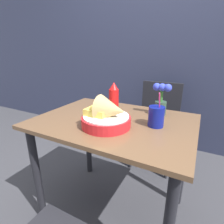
{
  "coord_description": "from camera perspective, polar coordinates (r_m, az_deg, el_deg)",
  "views": [
    {
      "loc": [
        0.46,
        -0.9,
        1.13
      ],
      "look_at": [
        0.0,
        -0.03,
        0.79
      ],
      "focal_mm": 28.0,
      "sensor_mm": 36.0,
      "label": 1
    }
  ],
  "objects": [
    {
      "name": "food_basket",
      "position": [
        0.96,
        -1.42,
        -1.35
      ],
      "size": [
        0.28,
        0.28,
        0.18
      ],
      "color": "red",
      "rests_on": "dining_table"
    },
    {
      "name": "chair_far_window",
      "position": [
        1.85,
        14.69,
        -1.21
      ],
      "size": [
        0.4,
        0.4,
        0.84
      ],
      "color": "black",
      "rests_on": "ground_plane"
    },
    {
      "name": "drink_cup",
      "position": [
        1.0,
        14.22,
        -1.62
      ],
      "size": [
        0.09,
        0.09,
        0.2
      ],
      "color": "navy",
      "rests_on": "dining_table"
    },
    {
      "name": "flower_vase",
      "position": [
        1.18,
        15.74,
        3.94
      ],
      "size": [
        0.12,
        0.07,
        0.21
      ],
      "color": "#2D4738",
      "rests_on": "dining_table"
    },
    {
      "name": "wall_window",
      "position": [
        2.19,
        16.8,
        22.89
      ],
      "size": [
        7.0,
        0.06,
        2.6
      ],
      "color": "#2D334C",
      "rests_on": "ground_plane"
    },
    {
      "name": "dining_table",
      "position": [
        1.14,
        0.63,
        -8.21
      ],
      "size": [
        0.95,
        0.7,
        0.73
      ],
      "color": "brown",
      "rests_on": "ground_plane"
    },
    {
      "name": "ground_plane",
      "position": [
        1.51,
        0.54,
        -29.03
      ],
      "size": [
        12.0,
        12.0,
        0.0
      ],
      "primitive_type": "plane",
      "color": "#38383D"
    },
    {
      "name": "ketchup_bottle",
      "position": [
        1.15,
        0.59,
        4.25
      ],
      "size": [
        0.06,
        0.06,
        0.22
      ],
      "color": "red",
      "rests_on": "dining_table"
    }
  ]
}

